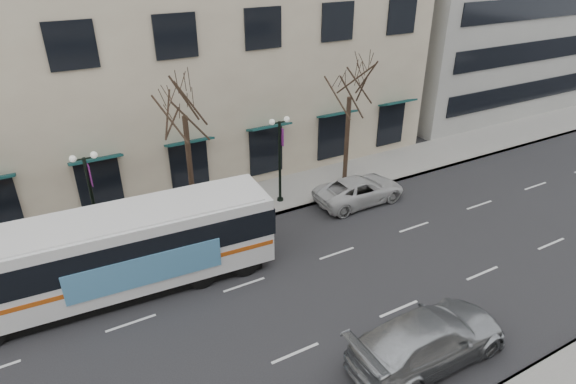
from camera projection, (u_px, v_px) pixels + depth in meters
ground at (267, 316)px, 19.74m from camera, size 160.00×160.00×0.00m
sidewalk_far at (274, 196)px, 28.81m from camera, size 80.00×4.00×0.15m
tree_far_mid at (183, 97)px, 23.32m from camera, size 3.60×3.60×8.55m
tree_far_right at (350, 81)px, 27.85m from camera, size 3.60×3.60×8.06m
lamp_post_left at (92, 198)px, 22.56m from camera, size 1.22×0.45×5.21m
lamp_post_right at (280, 157)px, 26.86m from camera, size 1.22×0.45×5.21m
city_bus at (113, 252)px, 20.22m from camera, size 13.96×3.84×3.74m
silver_car at (429, 338)px, 17.37m from camera, size 6.40×2.60×1.86m
white_pickup at (359, 190)px, 28.01m from camera, size 5.47×2.53×1.52m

